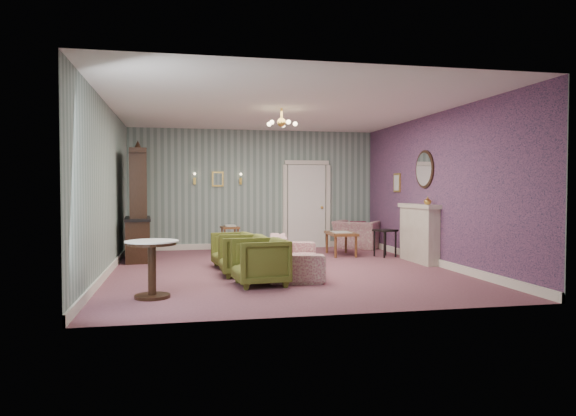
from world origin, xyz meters
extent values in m
plane|color=#7F4A58|center=(0.00, 0.00, 0.00)|extent=(7.00, 7.00, 0.00)
plane|color=white|center=(0.00, 0.00, 2.90)|extent=(7.00, 7.00, 0.00)
plane|color=slate|center=(0.00, 3.50, 1.45)|extent=(6.00, 0.00, 6.00)
plane|color=slate|center=(0.00, -3.50, 1.45)|extent=(6.00, 0.00, 6.00)
plane|color=slate|center=(-3.00, 0.00, 1.45)|extent=(0.00, 7.00, 7.00)
plane|color=slate|center=(3.00, 0.00, 1.45)|extent=(0.00, 7.00, 7.00)
plane|color=#A2517D|center=(2.98, 0.00, 1.45)|extent=(0.00, 7.00, 7.00)
imported|color=brown|center=(-0.61, -1.47, 0.39)|extent=(0.79, 0.83, 0.79)
imported|color=brown|center=(-0.77, -0.52, 0.38)|extent=(0.70, 0.75, 0.76)
imported|color=brown|center=(-0.84, 0.43, 0.36)|extent=(0.75, 0.78, 0.72)
imported|color=#8F3954|center=(0.14, -0.48, 0.43)|extent=(1.02, 2.27, 0.86)
imported|color=#8F3954|center=(2.49, 3.01, 0.46)|extent=(1.25, 1.19, 0.92)
imported|color=gold|center=(2.84, 0.00, 1.23)|extent=(0.15, 0.15, 0.15)
cube|color=maroon|center=(2.44, 2.86, 0.48)|extent=(0.41, 0.28, 0.39)
camera|label=1|loc=(-1.79, -9.30, 1.45)|focal=32.84mm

